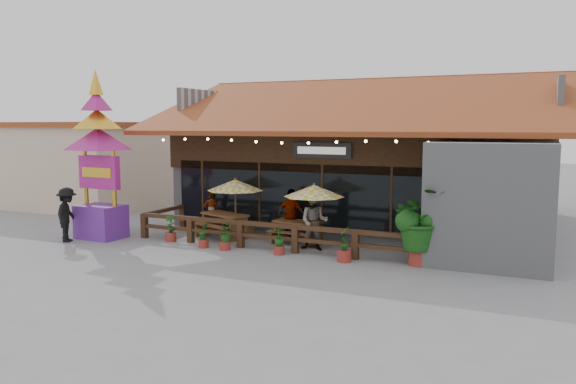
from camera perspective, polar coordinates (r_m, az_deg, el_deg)
The scene contains 19 objects.
ground at distance 18.35m, azimuth 2.82°, elevation -6.05°, with size 100.00×100.00×0.00m, color gray.
restaurant_building at distance 24.17m, azimuth 9.23°, elevation 2.27°, with size 15.50×14.73×6.09m.
patio_railing at distance 18.92m, azimuth -3.84°, elevation -3.76°, with size 10.00×2.60×0.92m.
neighbor_building at distance 31.34m, azimuth -19.16°, elevation 2.87°, with size 8.40×8.40×4.22m.
umbrella_left at distance 20.35m, azimuth -5.37°, elevation 0.68°, with size 2.68×2.68×2.20m.
umbrella_right at distance 18.66m, azimuth 2.67°, elevation 0.09°, with size 2.61×2.61×2.18m.
picnic_table_left at distance 20.65m, azimuth -6.43°, elevation -2.96°, with size 2.28×2.13×0.88m.
picnic_table_right at distance 19.55m, azimuth 0.93°, elevation -3.67°, with size 1.75×1.55×0.78m.
thai_sign_tower at distance 21.22m, azimuth -18.74°, elevation 4.70°, with size 2.55×2.55×6.50m.
tropical_plant at distance 16.75m, azimuth 13.28°, elevation -2.84°, with size 2.21×2.16×2.32m.
diner_a at distance 21.53m, azimuth -7.79°, elevation -2.03°, with size 0.58×0.38×1.59m, color #3B2512.
diner_b at distance 18.39m, azimuth 2.68°, elevation -3.00°, with size 0.93×0.72×1.91m, color #3B2512.
diner_c at distance 19.89m, azimuth 0.37°, elevation -2.32°, with size 1.09×0.45×1.85m, color #3B2512.
pedestrian at distance 21.13m, azimuth -21.52°, elevation -2.17°, with size 1.24×0.71×1.92m, color black.
planter_a at distance 20.23m, azimuth -11.84°, elevation -3.82°, with size 0.40×0.39×0.96m.
planter_b at distance 19.03m, azimuth -8.59°, elevation -4.49°, with size 0.38×0.40×0.84m.
planter_c at distance 18.55m, azimuth -6.43°, elevation -4.39°, with size 0.69×0.67×0.88m.
planter_d at distance 17.81m, azimuth -0.91°, elevation -5.07°, with size 0.46×0.46×0.86m.
planter_e at distance 16.97m, azimuth 5.73°, elevation -5.59°, with size 0.44×0.44×1.07m.
Camera 1 is at (6.58, -16.64, 4.08)m, focal length 35.00 mm.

